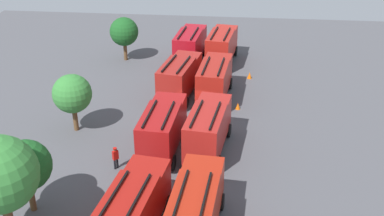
% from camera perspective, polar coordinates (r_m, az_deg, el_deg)
% --- Properties ---
extents(ground_plane, '(64.89, 64.89, 0.00)m').
position_cam_1_polar(ground_plane, '(41.09, -0.00, -1.74)').
color(ground_plane, '#4C4C51').
extents(fire_truck_0, '(7.36, 3.18, 3.88)m').
position_cam_1_polar(fire_truck_0, '(28.23, 0.50, -11.73)').
color(fire_truck_0, '#A7200F').
rests_on(fire_truck_0, ground).
extents(fire_truck_1, '(7.44, 3.46, 3.88)m').
position_cam_1_polar(fire_truck_1, '(36.00, 1.96, -2.32)').
color(fire_truck_1, '#A51E19').
rests_on(fire_truck_1, ground).
extents(fire_truck_2, '(7.38, 3.26, 3.88)m').
position_cam_1_polar(fire_truck_2, '(44.34, 2.75, 3.61)').
color(fire_truck_2, '#A21D15').
rests_on(fire_truck_2, ground).
extents(fire_truck_3, '(7.45, 3.48, 3.88)m').
position_cam_1_polar(fire_truck_3, '(52.97, 3.62, 7.61)').
color(fire_truck_3, '#AD1F17').
rests_on(fire_truck_3, ground).
extents(fire_truck_4, '(7.46, 3.52, 3.88)m').
position_cam_1_polar(fire_truck_4, '(28.35, -7.00, -11.78)').
color(fire_truck_4, '#9D160F').
rests_on(fire_truck_4, ground).
extents(fire_truck_5, '(7.34, 3.12, 3.88)m').
position_cam_1_polar(fire_truck_5, '(36.08, -3.57, -2.29)').
color(fire_truck_5, '#9E1313').
rests_on(fire_truck_5, ground).
extents(fire_truck_6, '(7.51, 3.72, 3.88)m').
position_cam_1_polar(fire_truck_6, '(44.77, -1.48, 3.87)').
color(fire_truck_6, maroon).
rests_on(fire_truck_6, ground).
extents(fire_truck_7, '(7.40, 3.32, 3.88)m').
position_cam_1_polar(fire_truck_7, '(53.05, -0.22, 7.69)').
color(fire_truck_7, '#A80F1A').
rests_on(fire_truck_7, ground).
extents(firefighter_0, '(0.32, 0.46, 1.77)m').
position_cam_1_polar(firefighter_0, '(48.65, 4.59, 4.28)').
color(firefighter_0, black).
rests_on(firefighter_0, ground).
extents(firefighter_1, '(0.47, 0.46, 1.75)m').
position_cam_1_polar(firefighter_1, '(35.03, -9.21, -5.85)').
color(firefighter_1, black).
rests_on(firefighter_1, ground).
extents(tree_1, '(3.25, 3.25, 5.04)m').
position_cam_1_polar(tree_1, '(31.10, -19.43, -6.60)').
color(tree_1, brown).
rests_on(tree_1, ground).
extents(tree_2, '(3.22, 3.22, 4.99)m').
position_cam_1_polar(tree_2, '(39.62, -14.26, 1.66)').
color(tree_2, brown).
rests_on(tree_2, ground).
extents(tree_3, '(3.20, 3.20, 4.96)m').
position_cam_1_polar(tree_3, '(53.97, -8.20, 9.08)').
color(tree_3, brown).
rests_on(tree_3, ground).
extents(traffic_cone_0, '(0.48, 0.48, 0.69)m').
position_cam_1_polar(traffic_cone_0, '(49.87, 6.96, 3.94)').
color(traffic_cone_0, '#F2600C').
rests_on(traffic_cone_0, ground).
extents(traffic_cone_1, '(0.44, 0.44, 0.62)m').
position_cam_1_polar(traffic_cone_1, '(43.37, 5.56, 0.24)').
color(traffic_cone_1, '#F2600C').
rests_on(traffic_cone_1, ground).
extents(traffic_cone_2, '(0.46, 0.46, 0.65)m').
position_cam_1_polar(traffic_cone_2, '(34.72, -7.26, -7.34)').
color(traffic_cone_2, '#F2600C').
rests_on(traffic_cone_2, ground).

